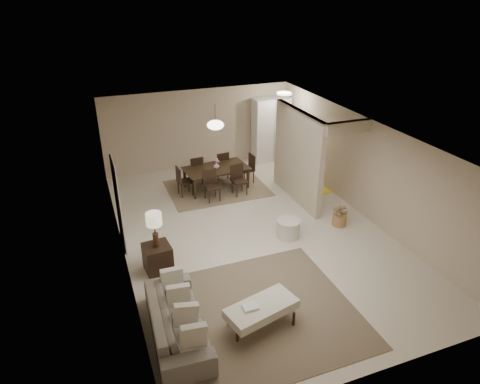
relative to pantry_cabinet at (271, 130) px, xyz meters
name	(u,v)px	position (x,y,z in m)	size (l,w,h in m)	color
floor	(252,232)	(-2.35, -4.15, -1.05)	(9.00, 9.00, 0.00)	beige
ceiling	(254,133)	(-2.35, -4.15, 1.45)	(9.00, 9.00, 0.00)	white
back_wall	(199,129)	(-2.35, 0.35, 0.20)	(6.00, 6.00, 0.00)	#BDA98F
left_wall	(118,207)	(-5.35, -4.15, 0.20)	(9.00, 9.00, 0.00)	#BDA98F
right_wall	(363,167)	(0.65, -4.15, 0.20)	(9.00, 9.00, 0.00)	#BDA98F
partition	(297,156)	(-0.55, -2.90, 0.20)	(0.15, 2.50, 2.50)	#BDA98F
doorway	(118,204)	(-5.32, -3.55, -0.03)	(0.04, 0.90, 2.04)	black
pantry_cabinet	(271,130)	(0.00, 0.00, 0.00)	(1.20, 0.55, 2.10)	white
flush_light	(284,93)	(-0.05, -0.95, 1.41)	(0.44, 0.44, 0.05)	white
living_rug	(265,311)	(-3.19, -6.79, -1.04)	(3.20, 3.20, 0.01)	brown
sofa	(177,320)	(-4.80, -6.79, -0.73)	(0.85, 2.18, 0.64)	slate
ottoman_bench	(262,309)	(-3.39, -7.09, -0.69)	(1.36, 0.87, 0.45)	beige
side_table	(158,258)	(-4.75, -4.84, -0.76)	(0.53, 0.53, 0.59)	black
table_lamp	(154,222)	(-4.75, -4.84, 0.10)	(0.32, 0.32, 0.76)	#4B3320
round_pouf	(288,229)	(-1.63, -4.63, -0.83)	(0.56, 0.56, 0.43)	beige
wicker_basket	(339,220)	(-0.21, -4.60, -0.90)	(0.35, 0.35, 0.29)	olive
dining_rug	(217,188)	(-2.39, -1.53, -1.04)	(2.80, 2.10, 0.01)	brown
dining_table	(217,178)	(-2.39, -1.53, -0.73)	(1.82, 1.01, 0.64)	black
dining_chairs	(217,175)	(-2.39, -1.53, -0.62)	(2.34, 1.78, 0.86)	black
vase	(216,166)	(-2.39, -1.53, -0.33)	(0.16, 0.16, 0.16)	white
yellow_mat	(314,192)	(0.14, -2.74, -1.04)	(0.94, 0.58, 0.01)	yellow
pendant_light	(215,125)	(-2.39, -1.53, 0.87)	(0.46, 0.46, 0.71)	#4B3320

